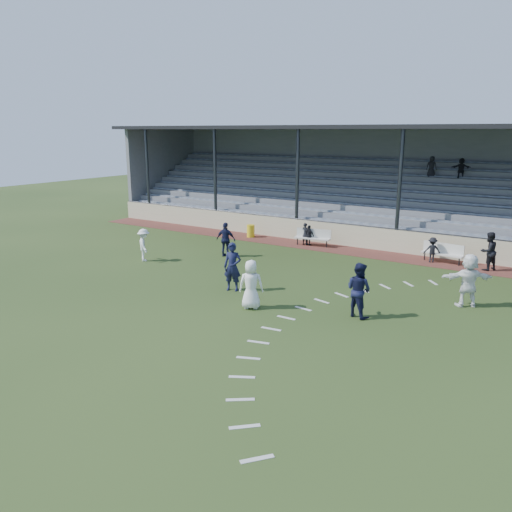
{
  "coord_description": "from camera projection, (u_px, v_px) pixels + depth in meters",
  "views": [
    {
      "loc": [
        10.73,
        -14.26,
        6.33
      ],
      "look_at": [
        0.0,
        2.5,
        1.3
      ],
      "focal_mm": 35.0,
      "sensor_mm": 36.0,
      "label": 1
    }
  ],
  "objects": [
    {
      "name": "ground",
      "position": [
        220.0,
        303.0,
        18.8
      ],
      "size": [
        90.0,
        90.0,
        0.0
      ],
      "primitive_type": "plane",
      "color": "#2A3D19",
      "rests_on": "ground"
    },
    {
      "name": "cinder_track",
      "position": [
        334.0,
        249.0,
        27.37
      ],
      "size": [
        34.0,
        2.0,
        0.02
      ],
      "primitive_type": "cube",
      "color": "#562922",
      "rests_on": "ground"
    },
    {
      "name": "retaining_wall",
      "position": [
        343.0,
        235.0,
        28.08
      ],
      "size": [
        34.0,
        0.18,
        1.2
      ],
      "primitive_type": "cube",
      "color": "beige",
      "rests_on": "ground"
    },
    {
      "name": "bench_left",
      "position": [
        313.0,
        236.0,
        27.93
      ],
      "size": [
        2.04,
        0.75,
        0.95
      ],
      "rotation": [
        0.0,
        0.0,
        0.15
      ],
      "color": "silver",
      "rests_on": "cinder_track"
    },
    {
      "name": "bench_right",
      "position": [
        443.0,
        251.0,
        24.41
      ],
      "size": [
        2.04,
        0.74,
        0.95
      ],
      "rotation": [
        0.0,
        0.0,
        -0.15
      ],
      "color": "silver",
      "rests_on": "cinder_track"
    },
    {
      "name": "trash_bin",
      "position": [
        251.0,
        231.0,
        30.25
      ],
      "size": [
        0.47,
        0.47,
        0.75
      ],
      "primitive_type": "cylinder",
      "color": "yellow",
      "rests_on": "cinder_track"
    },
    {
      "name": "football",
      "position": [
        252.0,
        295.0,
        19.33
      ],
      "size": [
        0.23,
        0.23,
        0.23
      ],
      "primitive_type": "sphere",
      "color": "#E0440D",
      "rests_on": "ground"
    },
    {
      "name": "player_white_lead",
      "position": [
        251.0,
        284.0,
        18.05
      ],
      "size": [
        1.05,
        0.92,
        1.81
      ],
      "primitive_type": "imported",
      "rotation": [
        0.0,
        0.0,
        3.62
      ],
      "color": "white",
      "rests_on": "ground"
    },
    {
      "name": "player_navy_lead",
      "position": [
        233.0,
        267.0,
        20.06
      ],
      "size": [
        0.83,
        0.67,
        1.98
      ],
      "primitive_type": "imported",
      "rotation": [
        0.0,
        0.0,
        0.31
      ],
      "color": "#141738",
      "rests_on": "ground"
    },
    {
      "name": "player_navy_mid",
      "position": [
        359.0,
        290.0,
        17.24
      ],
      "size": [
        1.12,
        0.98,
        1.94
      ],
      "primitive_type": "imported",
      "rotation": [
        0.0,
        0.0,
        2.84
      ],
      "color": "#141738",
      "rests_on": "ground"
    },
    {
      "name": "player_white_wing",
      "position": [
        144.0,
        245.0,
        24.69
      ],
      "size": [
        1.19,
        1.13,
        1.62
      ],
      "primitive_type": "imported",
      "rotation": [
        0.0,
        0.0,
        2.45
      ],
      "color": "white",
      "rests_on": "ground"
    },
    {
      "name": "player_navy_wing",
      "position": [
        226.0,
        240.0,
        25.54
      ],
      "size": [
        1.1,
        0.63,
        1.77
      ],
      "primitive_type": "imported",
      "rotation": [
        0.0,
        0.0,
        3.34
      ],
      "color": "#141738",
      "rests_on": "ground"
    },
    {
      "name": "player_white_back",
      "position": [
        468.0,
        280.0,
        18.25
      ],
      "size": [
        1.88,
        1.48,
        2.0
      ],
      "primitive_type": "imported",
      "rotation": [
        0.0,
        0.0,
        3.7
      ],
      "color": "white",
      "rests_on": "ground"
    },
    {
      "name": "official",
      "position": [
        488.0,
        251.0,
        22.97
      ],
      "size": [
        1.06,
        1.1,
        1.79
      ],
      "primitive_type": "imported",
      "rotation": [
        0.0,
        0.0,
        4.07
      ],
      "color": "black",
      "rests_on": "cinder_track"
    },
    {
      "name": "sub_left_near",
      "position": [
        305.0,
        234.0,
        28.16
      ],
      "size": [
        0.49,
        0.35,
        1.25
      ],
      "primitive_type": "imported",
      "rotation": [
        0.0,
        0.0,
        3.02
      ],
      "color": "black",
      "rests_on": "cinder_track"
    },
    {
      "name": "sub_left_far",
      "position": [
        309.0,
        235.0,
        28.01
      ],
      "size": [
        0.71,
        0.4,
        1.15
      ],
      "primitive_type": "imported",
      "rotation": [
        0.0,
        0.0,
        2.95
      ],
      "color": "black",
      "rests_on": "cinder_track"
    },
    {
      "name": "sub_right",
      "position": [
        432.0,
        250.0,
        24.41
      ],
      "size": [
        0.92,
        0.73,
        1.24
      ],
      "primitive_type": "imported",
      "rotation": [
        0.0,
        0.0,
        3.53
      ],
      "color": "black",
      "rests_on": "cinder_track"
    },
    {
      "name": "grandstand",
      "position": [
        373.0,
        197.0,
        31.54
      ],
      "size": [
        34.6,
        9.0,
        6.61
      ],
      "color": "gray",
      "rests_on": "ground"
    },
    {
      "name": "penalty_arc",
      "position": [
        319.0,
        325.0,
        16.65
      ],
      "size": [
        3.89,
        14.63,
        0.01
      ],
      "color": "silver",
      "rests_on": "ground"
    }
  ]
}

